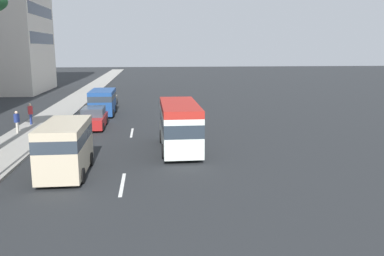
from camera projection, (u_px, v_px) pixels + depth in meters
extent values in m
plane|color=#26282B|center=(135.00, 116.00, 36.71)|extent=(198.00, 198.00, 0.00)
cube|color=#9E9B93|center=(54.00, 116.00, 35.94)|extent=(162.00, 3.26, 0.15)
cube|color=silver|center=(122.00, 184.00, 18.17)|extent=(3.20, 0.16, 0.01)
cube|color=silver|center=(132.00, 133.00, 29.29)|extent=(3.20, 0.16, 0.01)
cube|color=#A51E1E|center=(94.00, 121.00, 31.03)|extent=(4.42, 1.75, 0.76)
cube|color=#38424C|center=(94.00, 111.00, 31.12)|extent=(2.43, 1.61, 0.62)
cylinder|color=black|center=(102.00, 127.00, 29.83)|extent=(0.64, 0.22, 0.64)
cylinder|color=black|center=(80.00, 127.00, 29.66)|extent=(0.64, 0.22, 0.64)
cylinder|color=black|center=(106.00, 120.00, 32.50)|extent=(0.64, 0.22, 0.64)
cylinder|color=black|center=(86.00, 121.00, 32.33)|extent=(0.64, 0.22, 0.64)
cube|color=beige|center=(65.00, 147.00, 19.33)|extent=(4.66, 1.96, 2.36)
cube|color=#2D3842|center=(65.00, 137.00, 19.23)|extent=(4.67, 1.96, 0.57)
cylinder|color=black|center=(82.00, 176.00, 18.26)|extent=(0.72, 0.24, 0.72)
cylinder|color=black|center=(39.00, 177.00, 18.06)|extent=(0.72, 0.24, 0.72)
cylinder|color=black|center=(90.00, 159.00, 20.99)|extent=(0.72, 0.24, 0.72)
cylinder|color=black|center=(53.00, 160.00, 20.79)|extent=(0.72, 0.24, 0.72)
cube|color=beige|center=(107.00, 100.00, 42.99)|extent=(4.19, 1.80, 0.78)
cube|color=#38424C|center=(107.00, 94.00, 43.06)|extent=(2.30, 1.65, 0.64)
cylinder|color=black|center=(114.00, 104.00, 41.86)|extent=(0.64, 0.22, 0.64)
cylinder|color=black|center=(98.00, 105.00, 41.69)|extent=(0.64, 0.22, 0.64)
cylinder|color=black|center=(116.00, 101.00, 44.39)|extent=(0.64, 0.22, 0.64)
cylinder|color=black|center=(101.00, 101.00, 44.22)|extent=(0.64, 0.22, 0.64)
cube|color=#1E478C|center=(103.00, 102.00, 36.91)|extent=(4.84, 2.07, 2.10)
cube|color=#2D3842|center=(102.00, 96.00, 36.82)|extent=(4.85, 2.07, 0.50)
cylinder|color=black|center=(113.00, 113.00, 35.77)|extent=(0.72, 0.24, 0.72)
cylinder|color=black|center=(90.00, 114.00, 35.56)|extent=(0.72, 0.24, 0.72)
cylinder|color=black|center=(115.00, 109.00, 38.60)|extent=(0.72, 0.24, 0.72)
cylinder|color=black|center=(94.00, 109.00, 38.39)|extent=(0.72, 0.24, 0.72)
cube|color=silver|center=(180.00, 128.00, 24.17)|extent=(6.61, 2.12, 2.19)
cube|color=#B2261E|center=(179.00, 107.00, 23.91)|extent=(6.61, 2.12, 0.42)
cube|color=#28333D|center=(179.00, 121.00, 24.09)|extent=(6.62, 2.13, 0.73)
cylinder|color=black|center=(162.00, 136.00, 26.11)|extent=(0.84, 0.26, 0.84)
cylinder|color=black|center=(193.00, 136.00, 26.32)|extent=(0.84, 0.26, 0.84)
cylinder|color=black|center=(164.00, 151.00, 22.37)|extent=(0.84, 0.26, 0.84)
cylinder|color=black|center=(200.00, 150.00, 22.58)|extent=(0.84, 0.26, 0.84)
cylinder|color=navy|center=(31.00, 119.00, 31.64)|extent=(0.14, 0.14, 0.80)
cylinder|color=navy|center=(31.00, 119.00, 31.79)|extent=(0.14, 0.14, 0.80)
cube|color=red|center=(30.00, 110.00, 31.57)|extent=(0.35, 0.39, 0.64)
sphere|color=beige|center=(30.00, 105.00, 31.49)|extent=(0.22, 0.22, 0.22)
cylinder|color=beige|center=(17.00, 128.00, 28.42)|extent=(0.14, 0.14, 0.76)
cylinder|color=beige|center=(18.00, 127.00, 28.58)|extent=(0.14, 0.14, 0.76)
cube|color=navy|center=(17.00, 118.00, 28.37)|extent=(0.39, 0.35, 0.60)
sphere|color=beige|center=(16.00, 112.00, 28.29)|extent=(0.21, 0.21, 0.21)
cube|color=#2D3847|center=(43.00, 38.00, 56.37)|extent=(12.80, 0.08, 1.54)
cube|color=#2D3847|center=(41.00, 11.00, 55.65)|extent=(12.80, 0.08, 1.54)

